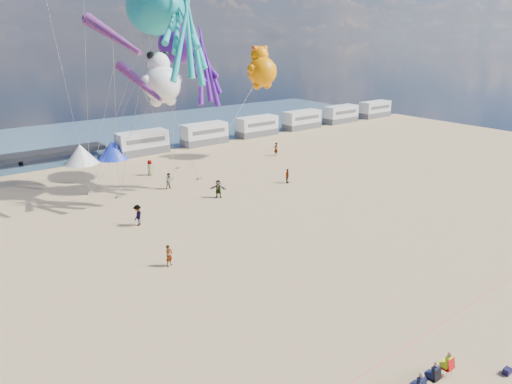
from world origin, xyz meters
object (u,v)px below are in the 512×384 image
at_px(sandbag_c, 199,179).
at_px(sandbag_e, 90,193).
at_px(motorhome_5, 375,109).
at_px(windsock_left, 113,35).
at_px(kite_teddy_orange, 262,72).
at_px(sandbag_b, 171,178).
at_px(kite_octopus_teal, 155,8).
at_px(sandbag_a, 119,196).
at_px(kite_octopus_purple, 178,45).
at_px(spectator_row, 418,384).
at_px(cooler_navy, 507,371).
at_px(beachgoer_0, 150,168).
at_px(motorhome_4, 341,114).
at_px(tent_blue, 113,149).
at_px(windsock_mid, 140,82).
at_px(windsock_right, 168,79).
at_px(kite_panda, 162,84).
at_px(beachgoer_2, 138,215).
at_px(motorhome_0, 142,143).
at_px(beachgoer_1, 169,181).
at_px(tent_white, 81,154).
at_px(beachgoer_4, 218,189).
at_px(motorhome_2, 257,126).
at_px(beachgoer_5, 276,149).
at_px(standing_person, 169,256).
at_px(beachgoer_3, 287,176).
at_px(motorhome_1, 204,134).
at_px(sandbag_d, 178,168).

bearing_deg(sandbag_c, sandbag_e, 167.57).
bearing_deg(motorhome_5, windsock_left, -163.12).
relative_size(kite_teddy_orange, windsock_left, 0.80).
distance_m(sandbag_b, kite_octopus_teal, 17.27).
height_order(sandbag_a, kite_octopus_purple, kite_octopus_purple).
xyz_separation_m(spectator_row, kite_teddy_orange, (20.66, 36.97, 9.97)).
height_order(kite_octopus_purple, kite_teddy_orange, kite_octopus_purple).
height_order(cooler_navy, beachgoer_0, beachgoer_0).
relative_size(cooler_navy, sandbag_b, 0.76).
distance_m(motorhome_4, tent_blue, 42.00).
distance_m(motorhome_4, sandbag_e, 50.45).
bearing_deg(sandbag_b, kite_octopus_teal, -126.02).
bearing_deg(windsock_mid, windsock_right, 28.45).
bearing_deg(kite_panda, windsock_left, -151.02).
distance_m(tent_blue, kite_teddy_orange, 21.11).
relative_size(tent_blue, beachgoer_2, 2.26).
bearing_deg(spectator_row, windsock_right, 79.05).
relative_size(motorhome_0, beachgoer_1, 3.97).
distance_m(tent_white, beachgoer_1, 15.74).
distance_m(beachgoer_4, kite_octopus_purple, 15.59).
height_order(motorhome_0, cooler_navy, motorhome_0).
xyz_separation_m(cooler_navy, beachgoer_4, (2.77, 28.49, 0.73)).
relative_size(motorhome_2, sandbag_a, 13.20).
distance_m(motorhome_5, kite_panda, 54.45).
distance_m(tent_blue, beachgoer_5, 20.72).
bearing_deg(beachgoer_5, standing_person, 32.71).
xyz_separation_m(motorhome_2, tent_white, (-27.00, 0.00, -0.30)).
relative_size(beachgoer_3, kite_panda, 0.26).
xyz_separation_m(cooler_navy, beachgoer_0, (0.85, 39.42, 0.72)).
relative_size(beachgoer_5, windsock_mid, 0.29).
height_order(motorhome_0, kite_teddy_orange, kite_teddy_orange).
xyz_separation_m(beachgoer_5, kite_panda, (-17.35, -3.75, 9.54)).
distance_m(beachgoer_2, kite_teddy_orange, 27.13).
xyz_separation_m(motorhome_1, sandbag_b, (-11.90, -12.44, -1.39)).
bearing_deg(windsock_right, beachgoer_5, 11.46).
bearing_deg(beachgoer_1, windsock_left, -169.15).
bearing_deg(motorhome_5, tent_white, 180.00).
relative_size(standing_person, beachgoer_3, 1.00).
relative_size(spectator_row, windsock_left, 0.80).
bearing_deg(kite_panda, tent_white, 111.90).
xyz_separation_m(motorhome_2, sandbag_e, (-30.00, -11.93, -1.39)).
bearing_deg(beachgoer_2, windsock_left, -149.57).
height_order(motorhome_2, kite_panda, kite_panda).
xyz_separation_m(beachgoer_1, beachgoer_5, (17.31, 3.83, 0.04)).
xyz_separation_m(motorhome_5, sandbag_b, (-49.90, -12.44, -1.39)).
relative_size(motorhome_4, standing_person, 4.32).
relative_size(motorhome_5, sandbag_d, 13.20).
height_order(sandbag_a, windsock_mid, windsock_mid).
bearing_deg(sandbag_e, windsock_mid, -52.80).
xyz_separation_m(standing_person, sandbag_a, (2.58, 15.40, -0.65)).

